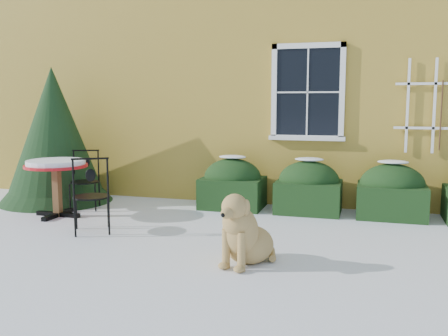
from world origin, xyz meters
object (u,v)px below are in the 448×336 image
(bistro_table, at_px, (56,170))
(evergreen_shrub, at_px, (55,148))
(patio_chair_near, at_px, (91,195))
(patio_chair_far, at_px, (85,180))
(dog, at_px, (244,235))

(bistro_table, bearing_deg, evergreen_shrub, 125.46)
(patio_chair_near, height_order, patio_chair_far, patio_chair_near)
(evergreen_shrub, xyz_separation_m, bistro_table, (0.75, -1.05, -0.23))
(patio_chair_far, relative_size, dog, 1.09)
(patio_chair_near, relative_size, patio_chair_far, 1.08)
(evergreen_shrub, height_order, patio_chair_far, evergreen_shrub)
(evergreen_shrub, xyz_separation_m, patio_chair_far, (0.85, -0.39, -0.48))
(bistro_table, xyz_separation_m, dog, (3.42, -1.48, -0.41))
(bistro_table, relative_size, dog, 1.07)
(patio_chair_near, bearing_deg, bistro_table, -65.34)
(bistro_table, distance_m, dog, 3.75)
(evergreen_shrub, relative_size, dog, 2.67)
(patio_chair_near, bearing_deg, dog, 131.72)
(evergreen_shrub, height_order, bistro_table, evergreen_shrub)
(evergreen_shrub, bearing_deg, patio_chair_far, -24.95)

